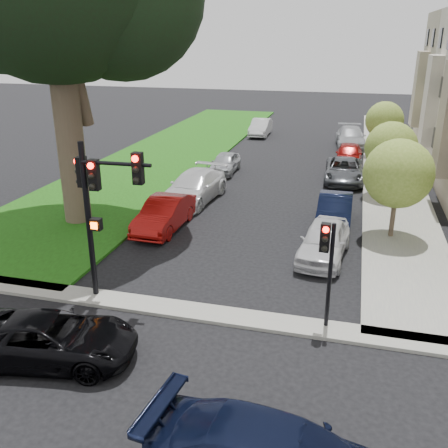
% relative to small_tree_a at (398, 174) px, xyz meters
% --- Properties ---
extents(ground, '(140.00, 140.00, 0.00)m').
position_rel_small_tree_a_xyz_m(ground, '(-6.20, -10.27, -2.93)').
color(ground, black).
rests_on(ground, ground).
extents(grass_strip, '(8.00, 44.00, 0.12)m').
position_rel_small_tree_a_xyz_m(grass_strip, '(-15.20, 13.73, -2.87)').
color(grass_strip, '#183C0C').
rests_on(grass_strip, ground).
extents(sidewalk_right, '(3.50, 44.00, 0.12)m').
position_rel_small_tree_a_xyz_m(sidewalk_right, '(0.55, 13.73, -2.87)').
color(sidewalk_right, gray).
rests_on(sidewalk_right, ground).
extents(sidewalk_cross, '(60.00, 1.00, 0.12)m').
position_rel_small_tree_a_xyz_m(sidewalk_cross, '(-6.20, -8.27, -2.87)').
color(sidewalk_cross, gray).
rests_on(sidewalk_cross, ground).
extents(small_tree_a, '(2.94, 2.94, 4.40)m').
position_rel_small_tree_a_xyz_m(small_tree_a, '(0.00, 0.00, 0.00)').
color(small_tree_a, brown).
rests_on(small_tree_a, ground).
extents(small_tree_b, '(2.77, 2.77, 4.15)m').
position_rel_small_tree_a_xyz_m(small_tree_b, '(0.00, 6.16, -0.17)').
color(small_tree_b, brown).
rests_on(small_tree_b, ground).
extents(small_tree_c, '(2.68, 2.68, 4.01)m').
position_rel_small_tree_a_xyz_m(small_tree_c, '(0.00, 16.05, -0.26)').
color(small_tree_c, brown).
rests_on(small_tree_c, ground).
extents(traffic_signal_main, '(2.62, 0.68, 5.36)m').
position_rel_small_tree_a_xyz_m(traffic_signal_main, '(-9.58, -8.03, 0.77)').
color(traffic_signal_main, black).
rests_on(traffic_signal_main, ground).
extents(traffic_signal_secondary, '(0.44, 0.35, 3.44)m').
position_rel_small_tree_a_xyz_m(traffic_signal_secondary, '(-2.35, -8.07, -0.53)').
color(traffic_signal_secondary, black).
rests_on(traffic_signal_secondary, ground).
extents(car_cross_near, '(5.06, 2.99, 1.32)m').
position_rel_small_tree_a_xyz_m(car_cross_near, '(-9.44, -11.58, -2.27)').
color(car_cross_near, black).
rests_on(car_cross_near, ground).
extents(car_parked_0, '(2.11, 4.46, 1.47)m').
position_rel_small_tree_a_xyz_m(car_parked_0, '(-2.72, -2.84, -2.19)').
color(car_parked_0, silver).
rests_on(car_parked_0, ground).
extents(car_parked_1, '(1.56, 4.41, 1.45)m').
position_rel_small_tree_a_xyz_m(car_parked_1, '(-2.51, 0.97, -2.20)').
color(car_parked_1, black).
rests_on(car_parked_1, ground).
extents(car_parked_2, '(2.43, 5.02, 1.38)m').
position_rel_small_tree_a_xyz_m(car_parked_2, '(-2.37, 8.80, -2.24)').
color(car_parked_2, '#3F4247').
rests_on(car_parked_2, ground).
extents(car_parked_3, '(1.77, 4.31, 1.46)m').
position_rel_small_tree_a_xyz_m(car_parked_3, '(-2.23, 13.11, -2.20)').
color(car_parked_3, maroon).
rests_on(car_parked_3, ground).
extents(car_parked_4, '(2.66, 5.57, 1.57)m').
position_rel_small_tree_a_xyz_m(car_parked_4, '(-2.26, 18.98, -2.15)').
color(car_parked_4, '#999BA0').
rests_on(car_parked_4, ground).
extents(car_parked_5, '(1.67, 4.53, 1.48)m').
position_rel_small_tree_a_xyz_m(car_parked_5, '(-10.02, -1.51, -2.19)').
color(car_parked_5, maroon).
rests_on(car_parked_5, ground).
extents(car_parked_6, '(2.73, 5.65, 1.59)m').
position_rel_small_tree_a_xyz_m(car_parked_6, '(-9.99, 2.77, -2.14)').
color(car_parked_6, silver).
rests_on(car_parked_6, ground).
extents(car_parked_7, '(1.59, 3.82, 1.29)m').
position_rel_small_tree_a_xyz_m(car_parked_7, '(-9.90, 8.91, -2.28)').
color(car_parked_7, '#999BA0').
rests_on(car_parked_7, ground).
extents(car_parked_9, '(1.60, 4.39, 1.44)m').
position_rel_small_tree_a_xyz_m(car_parked_9, '(-10.10, 22.06, -2.21)').
color(car_parked_9, silver).
rests_on(car_parked_9, ground).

